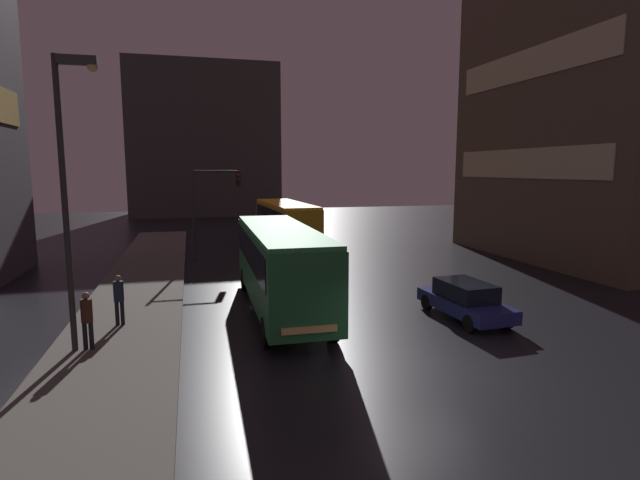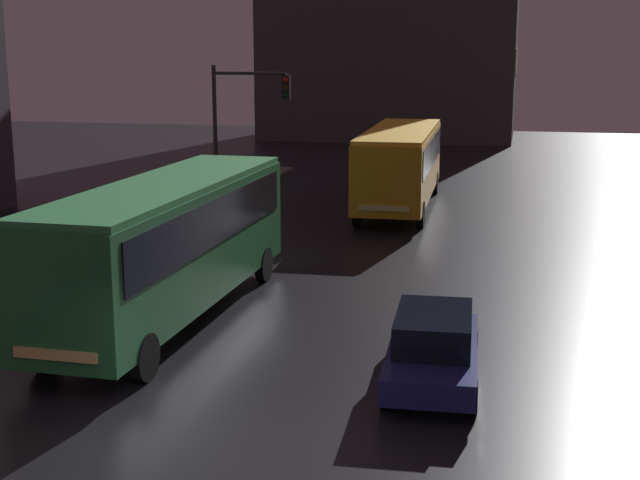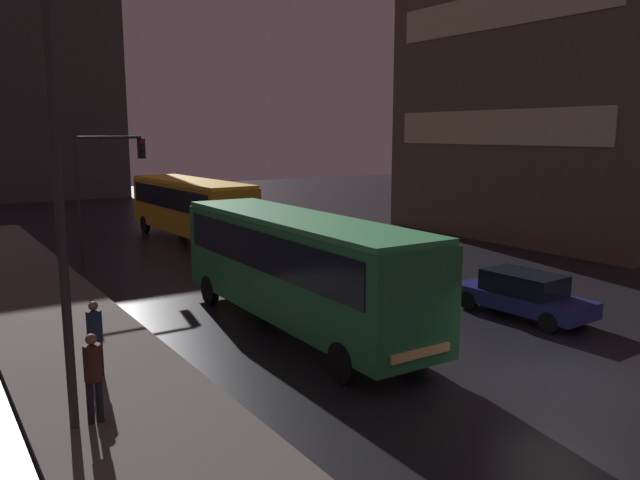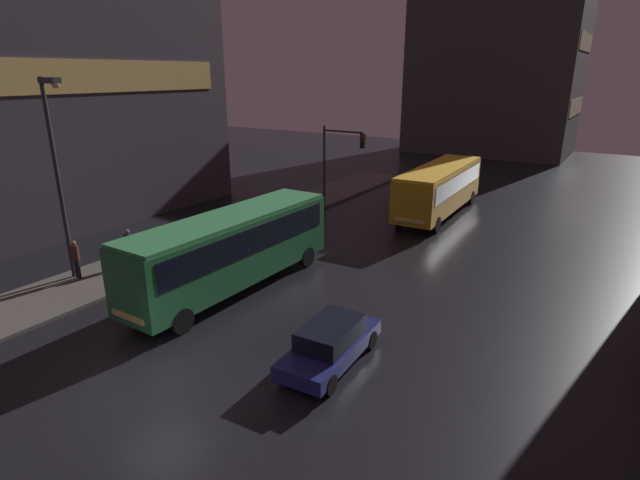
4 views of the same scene
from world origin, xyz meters
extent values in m
plane|color=black|center=(0.00, 0.00, 0.00)|extent=(120.00, 120.00, 0.00)
cube|color=#56514C|center=(-9.00, 10.00, 0.07)|extent=(4.00, 48.00, 0.15)
cube|color=#423D47|center=(-20.65, 10.15, 11.54)|extent=(10.00, 20.86, 23.08)
cube|color=#EAC66B|center=(-15.70, 10.15, 8.96)|extent=(0.24, 17.73, 1.80)
cube|color=#383333|center=(-4.56, 54.39, 9.24)|extent=(18.00, 12.00, 18.48)
cube|color=beige|center=(4.39, 54.39, 5.57)|extent=(0.24, 10.20, 1.80)
cube|color=beige|center=(4.39, 54.39, 12.20)|extent=(0.24, 10.20, 1.80)
cube|color=#236B38|center=(-3.11, 6.88, 1.91)|extent=(2.63, 10.89, 2.72)
cube|color=black|center=(-3.11, 6.88, 2.52)|extent=(2.68, 10.02, 1.10)
cube|color=#399252|center=(-3.11, 6.88, 3.35)|extent=(2.58, 10.67, 0.16)
cube|color=#F4CC72|center=(-3.20, 1.43, 0.95)|extent=(1.72, 0.13, 0.20)
cylinder|color=black|center=(-2.06, 2.84, 0.50)|extent=(0.27, 1.00, 1.00)
cylinder|color=black|center=(-4.30, 2.87, 0.50)|extent=(0.27, 1.00, 1.00)
cylinder|color=black|center=(-1.92, 10.88, 0.50)|extent=(0.27, 1.00, 1.00)
cylinder|color=black|center=(-4.17, 10.92, 0.50)|extent=(0.27, 1.00, 1.00)
cube|color=orange|center=(0.27, 23.53, 1.84)|extent=(2.94, 10.87, 2.58)
cube|color=black|center=(0.27, 23.53, 2.38)|extent=(2.97, 10.01, 1.10)
cube|color=yellow|center=(0.27, 23.53, 3.21)|extent=(2.88, 10.65, 0.16)
cube|color=#F4CC72|center=(0.44, 18.12, 0.95)|extent=(1.82, 0.16, 0.20)
cylinder|color=black|center=(1.59, 19.58, 0.50)|extent=(0.28, 1.01, 1.00)
cylinder|color=black|center=(-0.80, 19.50, 0.50)|extent=(0.28, 1.01, 1.00)
cylinder|color=black|center=(1.34, 27.56, 0.50)|extent=(0.28, 1.01, 1.00)
cylinder|color=black|center=(-1.05, 27.48, 0.50)|extent=(0.28, 1.01, 1.00)
cube|color=navy|center=(3.59, 4.07, 0.55)|extent=(1.96, 4.49, 0.50)
cube|color=black|center=(3.59, 4.07, 1.12)|extent=(1.60, 2.50, 0.65)
cylinder|color=black|center=(4.45, 2.61, 0.32)|extent=(0.23, 0.65, 0.64)
cylinder|color=black|center=(2.88, 2.53, 0.32)|extent=(0.23, 0.65, 0.64)
cylinder|color=black|center=(4.30, 5.61, 0.32)|extent=(0.23, 0.65, 0.64)
cylinder|color=black|center=(2.72, 5.53, 0.32)|extent=(0.23, 0.65, 0.64)
cylinder|color=black|center=(-9.85, 3.67, 0.59)|extent=(0.14, 0.14, 0.88)
cylinder|color=black|center=(-9.67, 3.67, 0.59)|extent=(0.14, 0.14, 0.88)
cylinder|color=#422319|center=(-9.76, 3.67, 1.39)|extent=(0.45, 0.45, 0.73)
sphere|color=#8C664C|center=(-9.76, 3.67, 1.87)|extent=(0.22, 0.22, 0.22)
cylinder|color=black|center=(-9.23, 6.06, 0.59)|extent=(0.14, 0.14, 0.88)
cylinder|color=black|center=(-9.05, 6.06, 0.59)|extent=(0.14, 0.14, 0.88)
cylinder|color=#1E283D|center=(-9.14, 6.06, 1.39)|extent=(0.49, 0.49, 0.73)
sphere|color=#8C664C|center=(-9.14, 6.06, 1.87)|extent=(0.22, 0.22, 0.22)
cylinder|color=#2D2D2D|center=(-6.38, 19.64, 2.96)|extent=(0.16, 0.16, 5.91)
cylinder|color=#2D2D2D|center=(-4.96, 19.64, 5.61)|extent=(2.84, 0.12, 0.12)
cube|color=black|center=(-3.55, 19.64, 5.11)|extent=(0.30, 0.24, 0.90)
sphere|color=red|center=(-3.55, 19.50, 5.39)|extent=(0.18, 0.18, 0.18)
sphere|color=#3B2B07|center=(-3.55, 19.50, 5.11)|extent=(0.18, 0.18, 0.18)
sphere|color=black|center=(-3.55, 19.50, 4.83)|extent=(0.18, 0.18, 0.18)
cylinder|color=#2D2D2D|center=(-10.16, 3.69, 4.58)|extent=(0.18, 0.18, 8.86)
cube|color=#383838|center=(-9.56, 3.69, 8.86)|extent=(1.10, 0.36, 0.24)
sphere|color=#F4CC72|center=(-9.16, 3.69, 8.71)|extent=(0.32, 0.32, 0.32)
camera|label=1|loc=(-6.53, -12.61, 5.72)|focal=28.00mm
camera|label=2|loc=(5.12, -12.88, 6.58)|focal=50.00mm
camera|label=3|loc=(-12.42, -8.45, 5.83)|focal=35.00mm
camera|label=4|loc=(11.04, -8.29, 9.17)|focal=28.00mm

